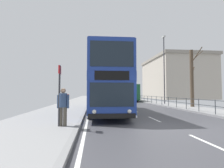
% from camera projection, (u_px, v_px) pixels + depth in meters
% --- Properties ---
extents(ground, '(15.80, 140.00, 0.20)m').
position_uv_depth(ground, '(159.00, 128.00, 7.56)').
color(ground, '#404045').
extents(double_decker_bus_main, '(2.83, 10.64, 4.42)m').
position_uv_depth(double_decker_bus_main, '(107.00, 83.00, 13.59)').
color(double_decker_bus_main, navy).
rests_on(double_decker_bus_main, ground).
extents(background_bus_far_lane, '(2.84, 9.63, 2.96)m').
position_uv_depth(background_bus_far_lane, '(127.00, 92.00, 32.21)').
color(background_bus_far_lane, '#19512D').
rests_on(background_bus_far_lane, ground).
extents(pedestrian_railing_far_kerb, '(0.05, 34.10, 0.97)m').
position_uv_depth(pedestrian_railing_far_kerb, '(146.00, 98.00, 26.51)').
color(pedestrian_railing_far_kerb, '#2D3338').
rests_on(pedestrian_railing_far_kerb, ground).
extents(pedestrian_with_backpack, '(0.55, 0.57, 1.64)m').
position_uv_depth(pedestrian_with_backpack, '(63.00, 104.00, 7.51)').
color(pedestrian_with_backpack, '#4C473D').
rests_on(pedestrian_with_backpack, ground).
extents(bus_stop_sign_near, '(0.08, 0.44, 2.65)m').
position_uv_depth(bus_stop_sign_near, '(59.00, 88.00, 7.45)').
color(bus_stop_sign_near, '#2D2D33').
rests_on(bus_stop_sign_near, ground).
extents(street_lamp_far_side, '(0.28, 0.60, 8.98)m').
position_uv_depth(street_lamp_far_side, '(164.00, 65.00, 22.67)').
color(street_lamp_far_side, '#38383D').
rests_on(street_lamp_far_side, ground).
extents(bare_tree_far_00, '(1.51, 2.75, 5.88)m').
position_uv_depth(bare_tree_far_00, '(192.00, 77.00, 17.72)').
color(bare_tree_far_00, '#4C3D2D').
rests_on(bare_tree_far_00, ground).
extents(background_building_00, '(13.31, 18.53, 10.82)m').
position_uv_depth(background_building_00, '(175.00, 78.00, 46.10)').
color(background_building_00, '#B2A899').
rests_on(background_building_00, ground).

